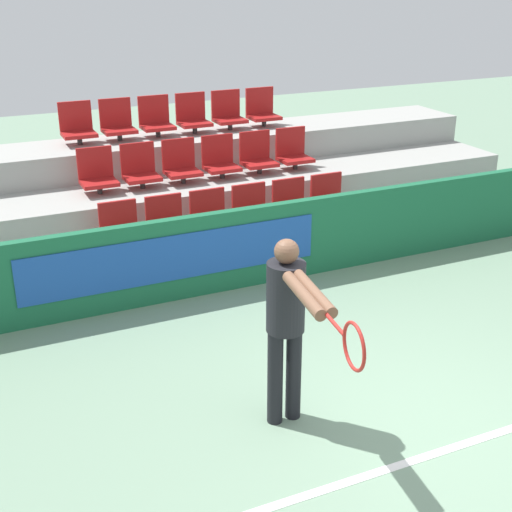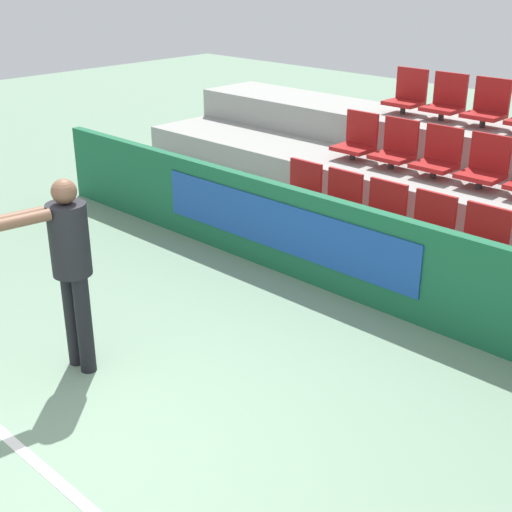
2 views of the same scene
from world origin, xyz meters
name	(u,v)px [view 2 (image 2 of 2)]	position (x,y,z in m)	size (l,w,h in m)	color
ground_plane	(82,450)	(0.00, 0.00, 0.00)	(30.00, 30.00, 0.00)	gray
court_baseline	(45,470)	(0.00, -0.30, 0.00)	(4.22, 0.08, 0.01)	white
barrier_wall	(359,254)	(-0.03, 3.24, 0.49)	(9.77, 0.14, 0.97)	#19603D
bleacher_tier_front	(395,263)	(0.00, 3.86, 0.21)	(9.37, 1.07, 0.41)	#9E9E99
bleacher_tier_middle	(449,219)	(0.00, 4.92, 0.41)	(9.37, 1.07, 0.82)	#9E9E99
bleacher_tier_back	(495,182)	(0.00, 5.99, 0.62)	(9.37, 1.07, 1.24)	#9E9E99
stadium_chair_0	(300,191)	(-1.42, 3.99, 0.65)	(0.46, 0.38, 0.58)	#333333
stadium_chair_1	(339,201)	(-0.85, 3.99, 0.65)	(0.46, 0.38, 0.58)	#333333
stadium_chair_2	(382,213)	(-0.28, 3.99, 0.65)	(0.46, 0.38, 0.58)	#333333
stadium_chair_3	(429,227)	(0.28, 3.99, 0.65)	(0.46, 0.38, 0.58)	#333333
stadium_chair_4	(481,241)	(0.85, 3.99, 0.65)	(0.46, 0.38, 0.58)	#333333
stadium_chair_6	(357,140)	(-1.42, 5.05, 1.07)	(0.46, 0.38, 0.58)	#333333
stadium_chair_7	(396,148)	(-0.85, 5.05, 1.07)	(0.46, 0.38, 0.58)	#333333
stadium_chair_8	(438,156)	(-0.28, 5.05, 1.07)	(0.46, 0.38, 0.58)	#333333
stadium_chair_9	(485,166)	(0.28, 5.05, 1.07)	(0.46, 0.38, 0.58)	#333333
stadium_chair_12	(407,95)	(-1.42, 6.12, 1.48)	(0.46, 0.38, 0.58)	#333333
stadium_chair_13	(446,100)	(-0.85, 6.12, 1.48)	(0.46, 0.38, 0.58)	#333333
stadium_chair_14	(487,107)	(-0.28, 6.12, 1.48)	(0.46, 0.38, 0.58)	#333333
tennis_player	(61,258)	(-0.94, 0.54, 1.01)	(0.36, 1.59, 1.64)	black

